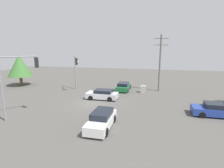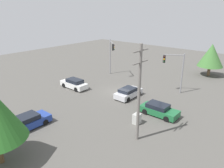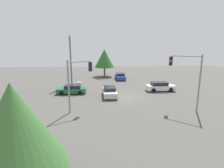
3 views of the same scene
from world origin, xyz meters
TOP-DOWN VIEW (x-y plane):
  - ground_plane at (0.00, 0.00)m, footprint 80.00×80.00m
  - sedan_white at (-3.06, 6.37)m, footprint 1.89×4.62m
  - sedan_silver at (-0.57, -2.15)m, footprint 4.31×2.03m
  - sedan_blue at (-13.86, 1.03)m, footprint 4.54×2.06m
  - sedan_green at (-2.55, -7.98)m, footprint 2.00×4.43m
  - traffic_signal_main at (5.11, -6.03)m, footprint 1.67×2.62m
  - traffic_signal_cross at (5.62, 6.23)m, footprint 2.47×2.80m
  - utility_pole_tall at (-8.28, -8.84)m, footprint 2.20×0.28m
  - electrical_cabinet at (-5.86, -7.16)m, footprint 0.82×0.69m
  - tree_corner at (17.12, -7.35)m, footprint 4.43×4.43m
  - tree_behind at (-18.11, -2.34)m, footprint 4.71×4.71m

SIDE VIEW (x-z plane):
  - ground_plane at x=0.00m, z-range 0.00..0.00m
  - electrical_cabinet at x=-5.86m, z-range 0.00..1.13m
  - sedan_green at x=-2.55m, z-range -0.02..1.34m
  - sedan_silver at x=-0.57m, z-range -0.02..1.35m
  - sedan_blue at x=-13.86m, z-range -0.02..1.38m
  - sedan_white at x=-3.06m, z-range -0.03..1.47m
  - tree_corner at x=17.12m, z-range 0.87..6.67m
  - traffic_signal_main at x=5.11m, z-range 1.03..6.87m
  - traffic_signal_cross at x=5.62m, z-range 1.16..7.57m
  - tree_behind at x=-18.11m, z-range 1.12..7.69m
  - utility_pole_tall at x=-8.28m, z-range 0.28..9.38m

